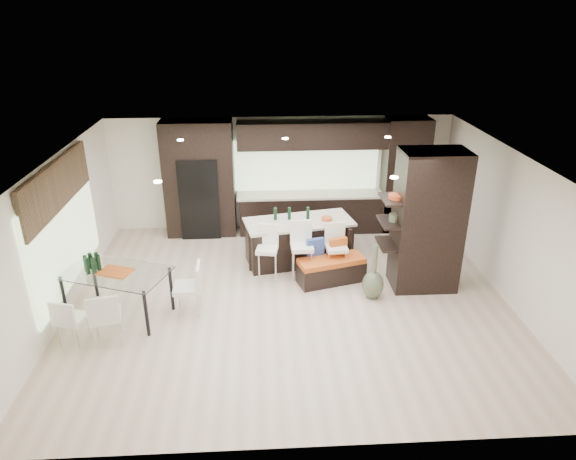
{
  "coord_description": "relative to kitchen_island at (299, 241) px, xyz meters",
  "views": [
    {
      "loc": [
        -0.51,
        -8.22,
        5.06
      ],
      "look_at": [
        0.0,
        0.6,
        1.15
      ],
      "focal_mm": 32.0,
      "sensor_mm": 36.0,
      "label": 1
    }
  ],
  "objects": [
    {
      "name": "stool_mid",
      "position": [
        0.0,
        -0.79,
        0.02
      ],
      "size": [
        0.44,
        0.44,
        0.96
      ],
      "primitive_type": "cube",
      "rotation": [
        0.0,
        0.0,
        0.04
      ],
      "color": "white",
      "rests_on": "ground"
    },
    {
      "name": "ceiling_spots",
      "position": [
        -0.28,
        -1.31,
        2.22
      ],
      "size": [
        4.0,
        3.0,
        0.02
      ],
      "primitive_type": "cube",
      "color": "white",
      "rests_on": "ceiling"
    },
    {
      "name": "stool_left",
      "position": [
        -0.68,
        -0.78,
        -0.01
      ],
      "size": [
        0.46,
        0.46,
        0.91
      ],
      "primitive_type": "cube",
      "rotation": [
        0.0,
        0.0,
        -0.17
      ],
      "color": "white",
      "rests_on": "ground"
    },
    {
      "name": "left_wall",
      "position": [
        -4.28,
        -1.56,
        0.89
      ],
      "size": [
        0.02,
        7.0,
        2.7
      ],
      "primitive_type": "cube",
      "color": "white",
      "rests_on": "ground"
    },
    {
      "name": "stone_accent",
      "position": [
        -4.21,
        -1.36,
        1.79
      ],
      "size": [
        0.08,
        3.0,
        0.8
      ],
      "primitive_type": "cube",
      "color": "brown",
      "rests_on": "left_wall"
    },
    {
      "name": "window_left",
      "position": [
        -4.24,
        -1.36,
        0.89
      ],
      "size": [
        0.04,
        3.2,
        1.9
      ],
      "primitive_type": "cube",
      "color": "#B2D199",
      "rests_on": "left_wall"
    },
    {
      "name": "bench",
      "position": [
        0.57,
        -0.93,
        -0.21
      ],
      "size": [
        1.4,
        0.84,
        0.5
      ],
      "primitive_type": "cube",
      "rotation": [
        0.0,
        0.0,
        0.28
      ],
      "color": "black",
      "rests_on": "ground"
    },
    {
      "name": "stool_right",
      "position": [
        0.68,
        -0.78,
        -0.01
      ],
      "size": [
        0.43,
        0.43,
        0.91
      ],
      "primitive_type": "cube",
      "rotation": [
        0.0,
        0.0,
        0.08
      ],
      "color": "white",
      "rests_on": "ground"
    },
    {
      "name": "partition_column",
      "position": [
        2.32,
        -1.16,
        0.89
      ],
      "size": [
        1.2,
        0.8,
        2.7
      ],
      "primitive_type": "cube",
      "color": "black",
      "rests_on": "ground"
    },
    {
      "name": "kitchen_island",
      "position": [
        0.0,
        0.0,
        0.0
      ],
      "size": [
        2.37,
        1.38,
        0.93
      ],
      "primitive_type": "cube",
      "rotation": [
        0.0,
        0.0,
        0.2
      ],
      "color": "black",
      "rests_on": "ground"
    },
    {
      "name": "ceiling",
      "position": [
        -0.28,
        -1.56,
        2.24
      ],
      "size": [
        8.0,
        7.0,
        0.02
      ],
      "primitive_type": "cube",
      "color": "white",
      "rests_on": "ground"
    },
    {
      "name": "chair_end",
      "position": [
        -2.11,
        -1.89,
        -0.03
      ],
      "size": [
        0.48,
        0.48,
        0.87
      ],
      "primitive_type": "cube",
      "rotation": [
        0.0,
        0.0,
        1.6
      ],
      "color": "white",
      "rests_on": "ground"
    },
    {
      "name": "right_wall",
      "position": [
        3.72,
        -1.56,
        0.89
      ],
      "size": [
        0.02,
        7.0,
        2.7
      ],
      "primitive_type": "cube",
      "color": "white",
      "rests_on": "ground"
    },
    {
      "name": "dining_table",
      "position": [
        -3.3,
        -1.89,
        -0.04
      ],
      "size": [
        2.0,
        1.54,
        0.85
      ],
      "primitive_type": "cube",
      "rotation": [
        0.0,
        0.0,
        -0.36
      ],
      "color": "white",
      "rests_on": "ground"
    },
    {
      "name": "back_wall",
      "position": [
        -0.28,
        1.94,
        0.89
      ],
      "size": [
        8.0,
        0.02,
        2.7
      ],
      "primitive_type": "cube",
      "color": "white",
      "rests_on": "ground"
    },
    {
      "name": "chair_far",
      "position": [
        -3.85,
        -2.68,
        -0.07
      ],
      "size": [
        0.51,
        0.51,
        0.78
      ],
      "primitive_type": "cube",
      "rotation": [
        0.0,
        0.0,
        -0.24
      ],
      "color": "white",
      "rests_on": "ground"
    },
    {
      "name": "back_cabinetry",
      "position": [
        0.22,
        1.61,
        0.89
      ],
      "size": [
        6.8,
        0.68,
        2.7
      ],
      "primitive_type": "cube",
      "color": "black",
      "rests_on": "ground"
    },
    {
      "name": "window_back",
      "position": [
        0.32,
        1.9,
        1.09
      ],
      "size": [
        3.4,
        0.04,
        1.2
      ],
      "primitive_type": "cube",
      "color": "#B2D199",
      "rests_on": "back_wall"
    },
    {
      "name": "ground",
      "position": [
        -0.28,
        -1.56,
        -0.46
      ],
      "size": [
        8.0,
        8.0,
        0.0
      ],
      "primitive_type": "plane",
      "color": "beige",
      "rests_on": "ground"
    },
    {
      "name": "chair_near",
      "position": [
        -3.3,
        -2.71,
        -0.02
      ],
      "size": [
        0.58,
        0.58,
        0.89
      ],
      "primitive_type": "cube",
      "rotation": [
        0.0,
        0.0,
        0.23
      ],
      "color": "white",
      "rests_on": "ground"
    },
    {
      "name": "floor_vase",
      "position": [
        1.26,
        -1.59,
        0.08
      ],
      "size": [
        0.49,
        0.49,
        1.09
      ],
      "primitive_type": null,
      "rotation": [
        0.0,
        0.0,
        0.26
      ],
      "color": "#4C5940",
      "rests_on": "ground"
    },
    {
      "name": "refrigerator",
      "position": [
        -2.18,
        1.56,
        0.49
      ],
      "size": [
        0.9,
        0.68,
        1.9
      ],
      "primitive_type": "cube",
      "color": "black",
      "rests_on": "ground"
    }
  ]
}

